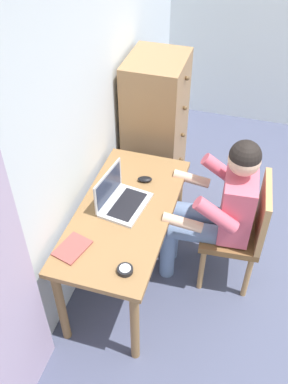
# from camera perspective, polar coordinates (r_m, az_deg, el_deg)

# --- Properties ---
(wall_back) EXTENTS (4.80, 0.05, 2.50)m
(wall_back) POSITION_cam_1_polar(r_m,az_deg,el_deg) (2.82, -7.86, 11.66)
(wall_back) COLOR silver
(wall_back) RESTS_ON ground_plane
(desk) EXTENTS (1.24, 0.60, 0.72)m
(desk) POSITION_cam_1_polar(r_m,az_deg,el_deg) (2.85, -2.51, -3.99)
(desk) COLOR olive
(desk) RESTS_ON ground_plane
(dresser) EXTENTS (0.54, 0.48, 1.27)m
(dresser) POSITION_cam_1_polar(r_m,az_deg,el_deg) (3.63, 1.52, 8.14)
(dresser) COLOR #9E754C
(dresser) RESTS_ON ground_plane
(chair) EXTENTS (0.45, 0.43, 0.89)m
(chair) POSITION_cam_1_polar(r_m,az_deg,el_deg) (3.03, 12.80, -4.73)
(chair) COLOR brown
(chair) RESTS_ON ground_plane
(person_seated) EXTENTS (0.56, 0.60, 1.21)m
(person_seated) POSITION_cam_1_polar(r_m,az_deg,el_deg) (2.90, 9.74, -1.74)
(person_seated) COLOR #6B84AD
(person_seated) RESTS_ON ground_plane
(laptop) EXTENTS (0.37, 0.30, 0.24)m
(laptop) POSITION_cam_1_polar(r_m,az_deg,el_deg) (2.79, -3.21, -0.84)
(laptop) COLOR #B7BABF
(laptop) RESTS_ON desk
(computer_mouse) EXTENTS (0.08, 0.11, 0.03)m
(computer_mouse) POSITION_cam_1_polar(r_m,az_deg,el_deg) (2.98, 0.11, 1.70)
(computer_mouse) COLOR black
(computer_mouse) RESTS_ON desk
(desk_clock) EXTENTS (0.09, 0.09, 0.03)m
(desk_clock) POSITION_cam_1_polar(r_m,az_deg,el_deg) (2.44, -2.52, -10.25)
(desk_clock) COLOR black
(desk_clock) RESTS_ON desk
(notebook_pad) EXTENTS (0.24, 0.20, 0.01)m
(notebook_pad) POSITION_cam_1_polar(r_m,az_deg,el_deg) (2.58, -9.47, -7.33)
(notebook_pad) COLOR #994742
(notebook_pad) RESTS_ON desk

